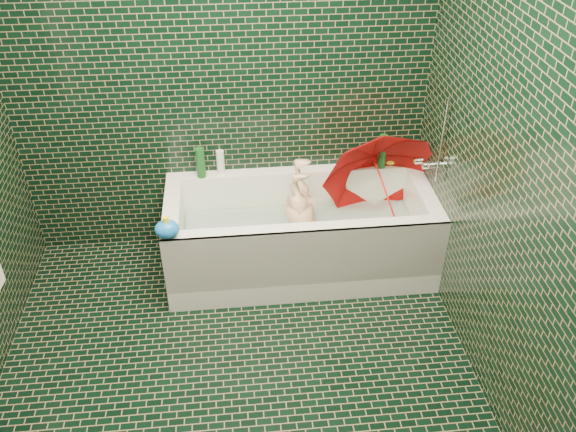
{
  "coord_description": "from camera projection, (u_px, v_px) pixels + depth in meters",
  "views": [
    {
      "loc": [
        0.04,
        -2.12,
        2.66
      ],
      "look_at": [
        0.35,
        0.82,
        0.55
      ],
      "focal_mm": 38.0,
      "sensor_mm": 36.0,
      "label": 1
    }
  ],
  "objects": [
    {
      "name": "soap_bottle_c",
      "position": [
        392.0,
        164.0,
        4.13
      ],
      "size": [
        0.16,
        0.16,
        0.16
      ],
      "primitive_type": "imported",
      "rotation": [
        0.0,
        0.0,
        -0.26
      ],
      "color": "#154C1C",
      "rests_on": "bathtub"
    },
    {
      "name": "water",
      "position": [
        300.0,
        229.0,
        3.95
      ],
      "size": [
        1.48,
        0.53,
        0.0
      ],
      "primitive_type": "cube",
      "color": "silver",
      "rests_on": "bathtub"
    },
    {
      "name": "bath_mat",
      "position": [
        300.0,
        246.0,
        4.04
      ],
      "size": [
        1.35,
        0.47,
        0.01
      ],
      "primitive_type": "cube",
      "color": "green",
      "rests_on": "bathtub"
    },
    {
      "name": "wall_right",
      "position": [
        525.0,
        181.0,
        2.64
      ],
      "size": [
        0.0,
        2.8,
        2.8
      ],
      "primitive_type": "plane",
      "rotation": [
        1.57,
        0.0,
        -1.57
      ],
      "color": "black",
      "rests_on": "floor"
    },
    {
      "name": "umbrella",
      "position": [
        385.0,
        190.0,
        3.88
      ],
      "size": [
        0.98,
        0.93,
        1.08
      ],
      "primitive_type": "imported",
      "rotation": [
        0.36,
        -0.45,
        -0.08
      ],
      "color": "red",
      "rests_on": "bathtub"
    },
    {
      "name": "bath_toy",
      "position": [
        167.0,
        229.0,
        3.43
      ],
      "size": [
        0.17,
        0.16,
        0.14
      ],
      "rotation": [
        0.0,
        0.0,
        -0.38
      ],
      "color": "blue",
      "rests_on": "bathtub"
    },
    {
      "name": "bottle_left_tall",
      "position": [
        201.0,
        163.0,
        3.94
      ],
      "size": [
        0.06,
        0.06,
        0.21
      ],
      "primitive_type": "cylinder",
      "rotation": [
        0.0,
        0.0,
        0.08
      ],
      "color": "#154C1C",
      "rests_on": "bathtub"
    },
    {
      "name": "child",
      "position": [
        304.0,
        230.0,
        3.92
      ],
      "size": [
        0.99,
        0.57,
        0.29
      ],
      "primitive_type": "imported",
      "rotation": [
        -1.5,
        0.0,
        -1.84
      ],
      "color": "#DAA988",
      "rests_on": "bathtub"
    },
    {
      "name": "bathtub",
      "position": [
        300.0,
        241.0,
        3.99
      ],
      "size": [
        1.7,
        0.75,
        0.55
      ],
      "color": "white",
      "rests_on": "floor"
    },
    {
      "name": "rubber_duck",
      "position": [
        392.0,
        160.0,
        4.1
      ],
      "size": [
        0.11,
        0.08,
        0.09
      ],
      "rotation": [
        0.0,
        0.0,
        -0.16
      ],
      "color": "yellow",
      "rests_on": "bathtub"
    },
    {
      "name": "bottle_right_pump",
      "position": [
        414.0,
        155.0,
        4.08
      ],
      "size": [
        0.06,
        0.06,
        0.16
      ],
      "primitive_type": "cylinder",
      "rotation": [
        0.0,
        0.0,
        -0.28
      ],
      "color": "silver",
      "rests_on": "bathtub"
    },
    {
      "name": "faucet",
      "position": [
        432.0,
        160.0,
        3.74
      ],
      "size": [
        0.18,
        0.19,
        0.55
      ],
      "color": "silver",
      "rests_on": "wall_right"
    },
    {
      "name": "wall_back",
      "position": [
        220.0,
        70.0,
        3.67
      ],
      "size": [
        2.8,
        0.0,
        2.8
      ],
      "primitive_type": "plane",
      "rotation": [
        1.57,
        0.0,
        0.0
      ],
      "color": "black",
      "rests_on": "floor"
    },
    {
      "name": "bottle_right_tall",
      "position": [
        382.0,
        151.0,
        4.03
      ],
      "size": [
        0.07,
        0.07,
        0.24
      ],
      "primitive_type": "cylinder",
      "rotation": [
        0.0,
        0.0,
        0.24
      ],
      "color": "#154C1C",
      "rests_on": "bathtub"
    },
    {
      "name": "floor",
      "position": [
        239.0,
        392.0,
        3.26
      ],
      "size": [
        2.8,
        2.8,
        0.0
      ],
      "primitive_type": "plane",
      "color": "black",
      "rests_on": "ground"
    },
    {
      "name": "soap_bottle_b",
      "position": [
        412.0,
        165.0,
        4.12
      ],
      "size": [
        0.13,
        0.13,
        0.21
      ],
      "primitive_type": "imported",
      "rotation": [
        0.0,
        0.0,
        0.4
      ],
      "color": "#431C6B",
      "rests_on": "bathtub"
    },
    {
      "name": "soap_bottle_a",
      "position": [
        413.0,
        166.0,
        4.11
      ],
      "size": [
        0.11,
        0.11,
        0.28
      ],
      "primitive_type": "imported",
      "rotation": [
        0.0,
        0.0,
        0.04
      ],
      "color": "white",
      "rests_on": "bathtub"
    },
    {
      "name": "bottle_left_short",
      "position": [
        220.0,
        162.0,
        4.0
      ],
      "size": [
        0.07,
        0.07,
        0.16
      ],
      "primitive_type": "cylinder",
      "rotation": [
        0.0,
        0.0,
        0.37
      ],
      "color": "white",
      "rests_on": "bathtub"
    }
  ]
}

